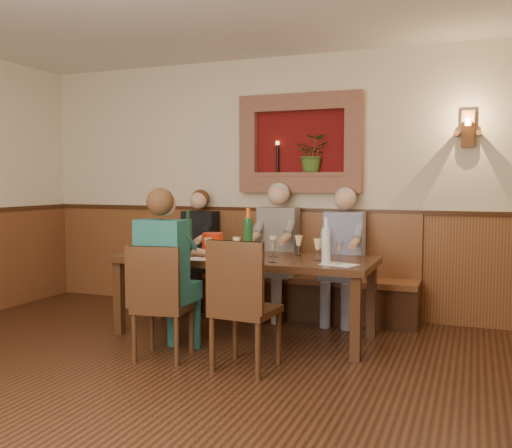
# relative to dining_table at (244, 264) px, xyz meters

# --- Properties ---
(ground_plane) EXTENTS (6.00, 6.00, 0.00)m
(ground_plane) POSITION_rel_dining_table_xyz_m (0.00, -1.85, -0.68)
(ground_plane) COLOR black
(ground_plane) RESTS_ON ground
(room_shell) EXTENTS (6.04, 6.04, 2.82)m
(room_shell) POSITION_rel_dining_table_xyz_m (0.00, -1.85, 1.21)
(room_shell) COLOR beige
(room_shell) RESTS_ON ground
(wainscoting) EXTENTS (6.02, 6.02, 1.15)m
(wainscoting) POSITION_rel_dining_table_xyz_m (0.00, -1.85, -0.09)
(wainscoting) COLOR brown
(wainscoting) RESTS_ON ground
(wall_niche) EXTENTS (1.36, 0.30, 1.06)m
(wall_niche) POSITION_rel_dining_table_xyz_m (0.24, 1.09, 1.13)
(wall_niche) COLOR #5C0D0D
(wall_niche) RESTS_ON ground
(wall_sconce) EXTENTS (0.25, 0.20, 0.35)m
(wall_sconce) POSITION_rel_dining_table_xyz_m (1.90, 1.08, 1.27)
(wall_sconce) COLOR brown
(wall_sconce) RESTS_ON ground
(dining_table) EXTENTS (2.40, 0.90, 0.75)m
(dining_table) POSITION_rel_dining_table_xyz_m (0.00, 0.00, 0.00)
(dining_table) COLOR #391E11
(dining_table) RESTS_ON ground
(bench) EXTENTS (3.00, 0.45, 1.11)m
(bench) POSITION_rel_dining_table_xyz_m (0.00, 0.94, -0.35)
(bench) COLOR #381E0F
(bench) RESTS_ON ground
(chair_near_left) EXTENTS (0.47, 0.47, 0.94)m
(chair_near_left) POSITION_rel_dining_table_xyz_m (-0.36, -0.87, -0.40)
(chair_near_left) COLOR #391E11
(chair_near_left) RESTS_ON ground
(chair_near_right) EXTENTS (0.48, 0.48, 1.01)m
(chair_near_right) POSITION_rel_dining_table_xyz_m (0.36, -0.87, -0.38)
(chair_near_right) COLOR #391E11
(chair_near_right) RESTS_ON ground
(person_bench_left) EXTENTS (0.39, 0.48, 1.35)m
(person_bench_left) POSITION_rel_dining_table_xyz_m (-0.92, 0.84, -0.12)
(person_bench_left) COLOR black
(person_bench_left) RESTS_ON ground
(person_bench_mid) EXTENTS (0.42, 0.52, 1.43)m
(person_bench_mid) POSITION_rel_dining_table_xyz_m (0.02, 0.84, -0.08)
(person_bench_mid) COLOR #615A59
(person_bench_mid) RESTS_ON ground
(person_bench_right) EXTENTS (0.40, 0.49, 1.38)m
(person_bench_right) POSITION_rel_dining_table_xyz_m (0.74, 0.84, -0.11)
(person_bench_right) COLOR navy
(person_bench_right) RESTS_ON ground
(person_chair_front) EXTENTS (0.41, 0.50, 1.39)m
(person_chair_front) POSITION_rel_dining_table_xyz_m (-0.36, -0.78, -0.10)
(person_chair_front) COLOR navy
(person_chair_front) RESTS_ON ground
(spittoon_bucket) EXTENTS (0.24, 0.24, 0.22)m
(spittoon_bucket) POSITION_rel_dining_table_xyz_m (-0.27, -0.12, 0.18)
(spittoon_bucket) COLOR red
(spittoon_bucket) RESTS_ON dining_table
(wine_bottle_green_a) EXTENTS (0.10, 0.10, 0.45)m
(wine_bottle_green_a) POSITION_rel_dining_table_xyz_m (0.08, -0.10, 0.27)
(wine_bottle_green_a) COLOR #19471E
(wine_bottle_green_a) RESTS_ON dining_table
(wine_bottle_green_b) EXTENTS (0.10, 0.10, 0.42)m
(wine_bottle_green_b) POSITION_rel_dining_table_xyz_m (-0.60, 0.05, 0.25)
(wine_bottle_green_b) COLOR #19471E
(wine_bottle_green_b) RESTS_ON dining_table
(water_bottle) EXTENTS (0.10, 0.10, 0.40)m
(water_bottle) POSITION_rel_dining_table_xyz_m (0.83, -0.22, 0.24)
(water_bottle) COLOR silver
(water_bottle) RESTS_ON dining_table
(tasting_sheet_a) EXTENTS (0.34, 0.27, 0.00)m
(tasting_sheet_a) POSITION_rel_dining_table_xyz_m (-0.74, -0.05, 0.08)
(tasting_sheet_a) COLOR white
(tasting_sheet_a) RESTS_ON dining_table
(tasting_sheet_b) EXTENTS (0.28, 0.21, 0.00)m
(tasting_sheet_b) POSITION_rel_dining_table_xyz_m (0.07, -0.22, 0.08)
(tasting_sheet_b) COLOR white
(tasting_sheet_b) RESTS_ON dining_table
(tasting_sheet_c) EXTENTS (0.33, 0.28, 0.00)m
(tasting_sheet_c) POSITION_rel_dining_table_xyz_m (0.94, -0.20, 0.08)
(tasting_sheet_c) COLOR white
(tasting_sheet_c) RESTS_ON dining_table
(tasting_sheet_d) EXTENTS (0.37, 0.31, 0.00)m
(tasting_sheet_d) POSITION_rel_dining_table_xyz_m (-0.25, -0.28, 0.08)
(tasting_sheet_d) COLOR white
(tasting_sheet_d) RESTS_ON dining_table
(wine_glass_0) EXTENTS (0.08, 0.08, 0.19)m
(wine_glass_0) POSITION_rel_dining_table_xyz_m (-0.97, -0.15, 0.17)
(wine_glass_0) COLOR #FFE698
(wine_glass_0) RESTS_ON dining_table
(wine_glass_1) EXTENTS (0.08, 0.08, 0.19)m
(wine_glass_1) POSITION_rel_dining_table_xyz_m (-0.76, 0.12, 0.17)
(wine_glass_1) COLOR white
(wine_glass_1) RESTS_ON dining_table
(wine_glass_2) EXTENTS (0.08, 0.08, 0.19)m
(wine_glass_2) POSITION_rel_dining_table_xyz_m (-0.56, -0.23, 0.17)
(wine_glass_2) COLOR #FFE698
(wine_glass_2) RESTS_ON dining_table
(wine_glass_3) EXTENTS (0.08, 0.08, 0.19)m
(wine_glass_3) POSITION_rel_dining_table_xyz_m (-0.34, 0.14, 0.17)
(wine_glass_3) COLOR white
(wine_glass_3) RESTS_ON dining_table
(wine_glass_4) EXTENTS (0.08, 0.08, 0.19)m
(wine_glass_4) POSITION_rel_dining_table_xyz_m (-0.02, -0.13, 0.17)
(wine_glass_4) COLOR #FFE698
(wine_glass_4) RESTS_ON dining_table
(wine_glass_5) EXTENTS (0.08, 0.08, 0.19)m
(wine_glass_5) POSITION_rel_dining_table_xyz_m (0.26, 0.08, 0.17)
(wine_glass_5) COLOR #FFE698
(wine_glass_5) RESTS_ON dining_table
(wine_glass_6) EXTENTS (0.08, 0.08, 0.19)m
(wine_glass_6) POSITION_rel_dining_table_xyz_m (0.37, -0.26, 0.17)
(wine_glass_6) COLOR white
(wine_glass_6) RESTS_ON dining_table
(wine_glass_7) EXTENTS (0.08, 0.08, 0.19)m
(wine_glass_7) POSITION_rel_dining_table_xyz_m (0.70, -0.01, 0.17)
(wine_glass_7) COLOR #FFE698
(wine_glass_7) RESTS_ON dining_table
(wine_glass_8) EXTENTS (0.08, 0.08, 0.19)m
(wine_glass_8) POSITION_rel_dining_table_xyz_m (0.94, -0.19, 0.17)
(wine_glass_8) COLOR white
(wine_glass_8) RESTS_ON dining_table
(wine_glass_9) EXTENTS (0.08, 0.08, 0.19)m
(wine_glass_9) POSITION_rel_dining_table_xyz_m (-0.23, -0.29, 0.17)
(wine_glass_9) COLOR #FFE698
(wine_glass_9) RESTS_ON dining_table
(wine_glass_10) EXTENTS (0.08, 0.08, 0.19)m
(wine_glass_10) POSITION_rel_dining_table_xyz_m (0.46, 0.22, 0.17)
(wine_glass_10) COLOR #FFE698
(wine_glass_10) RESTS_ON dining_table
(wine_glass_11) EXTENTS (0.08, 0.08, 0.19)m
(wine_glass_11) POSITION_rel_dining_table_xyz_m (-0.53, -0.18, 0.17)
(wine_glass_11) COLOR #FFE698
(wine_glass_11) RESTS_ON dining_table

